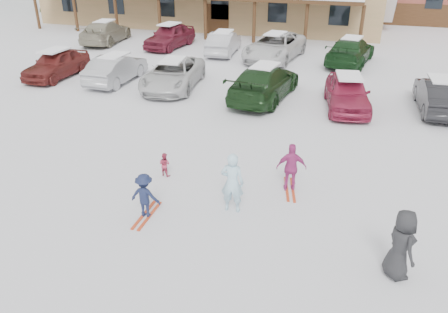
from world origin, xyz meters
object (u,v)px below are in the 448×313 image
(toddler_red, at_px, (165,164))
(parked_car_3, at_px, (264,82))
(child_magenta, at_px, (291,168))
(parked_car_0, at_px, (56,64))
(parked_car_7, at_px, (105,32))
(parked_car_2, at_px, (173,74))
(parked_car_5, at_px, (439,95))
(parked_car_8, at_px, (170,36))
(bystander_dark, at_px, (401,245))
(parked_car_11, at_px, (351,51))
(child_navy, at_px, (145,196))
(adult_skier, at_px, (232,183))
(parked_car_4, at_px, (347,92))
(parked_car_9, at_px, (224,43))
(parked_car_1, at_px, (116,69))
(parked_car_10, at_px, (275,46))

(toddler_red, height_order, parked_car_3, parked_car_3)
(child_magenta, relative_size, parked_car_0, 0.35)
(child_magenta, relative_size, parked_car_3, 0.28)
(toddler_red, height_order, parked_car_7, parked_car_7)
(parked_car_2, bearing_deg, parked_car_0, 174.44)
(parked_car_5, xyz_separation_m, parked_car_8, (-15.74, 7.85, 0.08))
(bystander_dark, bearing_deg, parked_car_0, 28.74)
(bystander_dark, relative_size, parked_car_11, 0.32)
(parked_car_2, bearing_deg, child_navy, -77.36)
(parked_car_2, height_order, parked_car_5, parked_car_5)
(parked_car_0, distance_m, parked_car_3, 11.23)
(adult_skier, distance_m, parked_car_7, 22.91)
(child_magenta, bearing_deg, parked_car_2, -61.91)
(child_magenta, relative_size, parked_car_4, 0.35)
(parked_car_8, bearing_deg, parked_car_5, -19.64)
(child_navy, bearing_deg, parked_car_0, -45.97)
(toddler_red, bearing_deg, parked_car_3, -86.68)
(parked_car_2, xyz_separation_m, parked_car_9, (0.29, 7.45, 0.01))
(parked_car_8, bearing_deg, parked_car_7, -173.80)
(toddler_red, xyz_separation_m, bystander_dark, (6.69, -2.68, 0.45))
(parked_car_0, distance_m, parked_car_9, 10.25)
(parked_car_2, relative_size, parked_car_7, 0.96)
(parked_car_1, xyz_separation_m, parked_car_8, (-0.55, 8.12, 0.08))
(parked_car_0, height_order, parked_car_7, parked_car_7)
(child_navy, distance_m, parked_car_5, 13.68)
(parked_car_1, bearing_deg, child_navy, 123.01)
(parked_car_2, relative_size, parked_car_11, 0.95)
(parked_car_4, bearing_deg, parked_car_5, 2.67)
(parked_car_1, height_order, parked_car_7, parked_car_7)
(parked_car_5, relative_size, parked_car_8, 0.93)
(parked_car_11, bearing_deg, child_magenta, 95.69)
(parked_car_1, relative_size, parked_car_3, 0.80)
(toddler_red, distance_m, child_navy, 2.26)
(child_navy, bearing_deg, bystander_dark, 175.03)
(parked_car_7, xyz_separation_m, parked_car_8, (4.93, -0.06, 0.03))
(parked_car_4, bearing_deg, child_navy, -123.94)
(child_magenta, height_order, parked_car_0, child_magenta)
(parked_car_4, xyz_separation_m, parked_car_7, (-16.94, 8.70, 0.02))
(adult_skier, height_order, parked_car_9, adult_skier)
(parked_car_11, bearing_deg, toddler_red, 82.06)
(child_magenta, xyz_separation_m, parked_car_4, (1.18, 7.57, -0.01))
(parked_car_10, bearing_deg, parked_car_0, -137.14)
(bystander_dark, xyz_separation_m, parked_car_3, (-5.33, 10.75, -0.06))
(bystander_dark, relative_size, parked_car_4, 0.39)
(parked_car_0, height_order, parked_car_3, parked_car_3)
(toddler_red, distance_m, parked_car_3, 8.19)
(parked_car_0, bearing_deg, child_navy, -44.31)
(adult_skier, xyz_separation_m, parked_car_2, (-5.80, 9.63, -0.17))
(parked_car_11, bearing_deg, parked_car_10, 12.57)
(toddler_red, bearing_deg, parked_car_9, -66.47)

